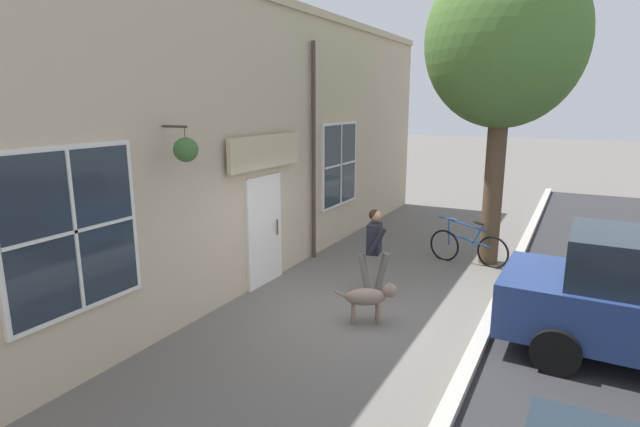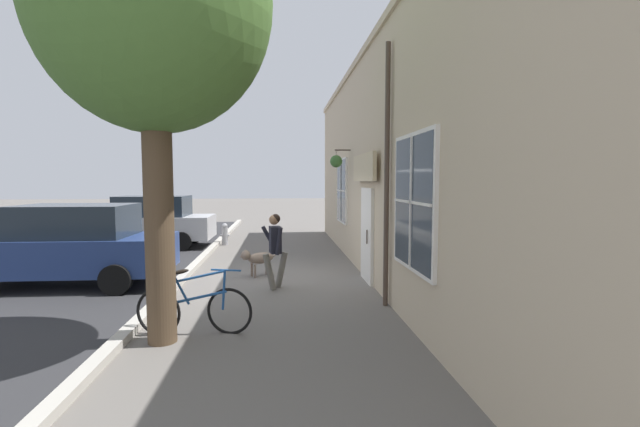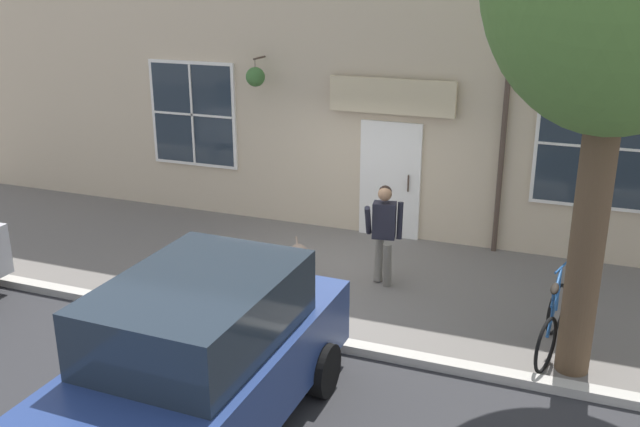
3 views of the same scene
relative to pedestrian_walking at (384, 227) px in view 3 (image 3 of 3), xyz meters
The scene contains 6 objects.
ground_plane 1.27m from the pedestrian_walking, 82.20° to the right, with size 90.00×90.00×0.00m, color #66605B.
storefront_facade 2.95m from the pedestrian_walking, 159.02° to the right, with size 0.95×18.00×5.35m.
pedestrian_walking is the anchor object (origin of this frame).
dog_on_leash 1.37m from the pedestrian_walking, 70.84° to the right, with size 0.96×0.58×0.67m.
leaning_bicycle 2.86m from the pedestrian_walking, 65.48° to the left, with size 1.73×0.28×1.01m.
parked_car_mid_block 4.45m from the pedestrian_walking, ahead, with size 4.33×2.00×1.75m.
Camera 3 is at (9.58, 3.58, 4.59)m, focal length 40.00 mm.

